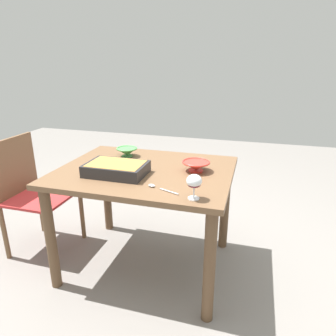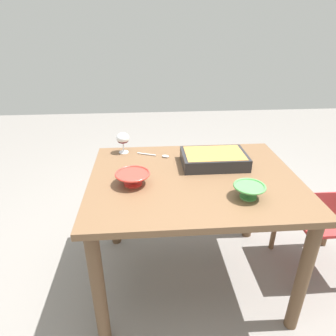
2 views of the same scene
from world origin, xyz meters
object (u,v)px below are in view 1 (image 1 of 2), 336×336
(serving_spoon, at_px, (157,187))
(mixing_bowl, at_px, (127,151))
(wine_glass, at_px, (194,182))
(small_bowl, at_px, (196,165))
(casserole_dish, at_px, (116,168))
(chair, at_px, (31,190))
(dining_table, at_px, (146,185))

(serving_spoon, bearing_deg, mixing_bowl, -51.82)
(wine_glass, distance_m, serving_spoon, 0.26)
(small_bowl, bearing_deg, mixing_bowl, -17.16)
(casserole_dish, height_order, serving_spoon, casserole_dish)
(wine_glass, xyz_separation_m, casserole_dish, (0.55, -0.23, -0.05))
(wine_glass, relative_size, mixing_bowl, 0.87)
(wine_glass, bearing_deg, chair, -14.40)
(dining_table, distance_m, small_bowl, 0.38)
(chair, distance_m, wine_glass, 1.45)
(dining_table, height_order, mixing_bowl, mixing_bowl)
(chair, distance_m, serving_spoon, 1.19)
(dining_table, distance_m, wine_glass, 0.59)
(chair, height_order, serving_spoon, chair)
(chair, distance_m, small_bowl, 1.32)
(dining_table, height_order, serving_spoon, serving_spoon)
(mixing_bowl, bearing_deg, serving_spoon, 128.18)
(chair, bearing_deg, wine_glass, 165.60)
(wine_glass, bearing_deg, dining_table, -42.05)
(chair, xyz_separation_m, mixing_bowl, (-0.72, -0.26, 0.30))
(mixing_bowl, bearing_deg, small_bowl, 162.84)
(small_bowl, bearing_deg, chair, 3.53)
(mixing_bowl, bearing_deg, dining_table, 134.98)
(chair, distance_m, casserole_dish, 0.87)
(chair, height_order, casserole_dish, chair)
(wine_glass, height_order, casserole_dish, wine_glass)
(dining_table, height_order, small_bowl, small_bowl)
(casserole_dish, height_order, mixing_bowl, casserole_dish)
(casserole_dish, bearing_deg, serving_spoon, 155.79)
(chair, relative_size, mixing_bowl, 5.75)
(mixing_bowl, bearing_deg, wine_glass, 136.84)
(casserole_dish, bearing_deg, dining_table, -134.23)
(wine_glass, distance_m, small_bowl, 0.44)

